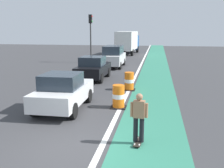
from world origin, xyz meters
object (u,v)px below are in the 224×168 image
object	(u,v)px
traffic_barrel_front	(119,97)
traffic_light_corner	(91,30)
parked_sedan_second	(93,68)
delivery_truck_down_block	(128,41)
skateboarder_on_lane	(139,117)
parked_sedan_nearest	(63,92)
traffic_barrel_mid	(129,81)
parked_suv_third	(113,56)

from	to	relation	value
traffic_barrel_front	traffic_light_corner	distance (m)	17.16
parked_sedan_second	delivery_truck_down_block	distance (m)	19.80
skateboarder_on_lane	parked_sedan_nearest	xyz separation A→B (m)	(-3.70, 3.19, -0.08)
delivery_truck_down_block	traffic_light_corner	world-z (taller)	traffic_light_corner
skateboarder_on_lane	traffic_barrel_mid	bearing A→B (deg)	98.46
parked_sedan_nearest	traffic_barrel_mid	size ratio (longest dim) A/B	3.77
skateboarder_on_lane	parked_suv_third	world-z (taller)	parked_suv_third
traffic_barrel_mid	traffic_light_corner	distance (m)	13.78
parked_sedan_nearest	traffic_barrel_mid	bearing A→B (deg)	59.65
traffic_light_corner	parked_suv_third	bearing A→B (deg)	-44.11
skateboarder_on_lane	parked_sedan_nearest	distance (m)	4.89
parked_sedan_nearest	parked_sedan_second	distance (m)	7.30
parked_sedan_second	parked_sedan_nearest	bearing A→B (deg)	-87.07
parked_suv_third	traffic_barrel_front	distance (m)	13.40
traffic_barrel_mid	parked_sedan_second	bearing A→B (deg)	135.49
traffic_barrel_front	parked_sedan_second	bearing A→B (deg)	113.26
parked_sedan_second	parked_suv_third	size ratio (longest dim) A/B	0.90
traffic_barrel_front	traffic_light_corner	xyz separation A→B (m)	(-5.40, 16.01, 2.97)
parked_sedan_second	delivery_truck_down_block	world-z (taller)	delivery_truck_down_block
parked_sedan_nearest	traffic_light_corner	bearing A→B (deg)	99.93
parked_sedan_nearest	parked_suv_third	world-z (taller)	parked_suv_third
parked_suv_third	traffic_barrel_mid	xyz separation A→B (m)	(2.56, -9.44, -0.50)
parked_suv_third	delivery_truck_down_block	xyz separation A→B (m)	(-0.13, 13.24, 0.81)
skateboarder_on_lane	parked_sedan_second	size ratio (longest dim) A/B	0.41
parked_suv_third	traffic_barrel_mid	distance (m)	9.79
traffic_barrel_front	traffic_light_corner	bearing A→B (deg)	108.62
skateboarder_on_lane	traffic_light_corner	world-z (taller)	traffic_light_corner
skateboarder_on_lane	traffic_light_corner	bearing A→B (deg)	108.43
parked_sedan_second	traffic_light_corner	distance (m)	10.09
traffic_barrel_mid	parked_sedan_nearest	bearing A→B (deg)	-120.35
parked_sedan_second	traffic_light_corner	xyz separation A→B (m)	(-2.55, 9.39, 2.67)
parked_sedan_nearest	traffic_barrel_front	bearing A→B (deg)	15.05
parked_sedan_second	traffic_barrel_front	distance (m)	7.22
parked_sedan_nearest	delivery_truck_down_block	world-z (taller)	delivery_truck_down_block
skateboarder_on_lane	parked_suv_third	xyz separation A→B (m)	(-3.68, 17.02, 0.12)
parked_sedan_nearest	delivery_truck_down_block	xyz separation A→B (m)	(-0.11, 27.07, 1.01)
skateboarder_on_lane	parked_suv_third	size ratio (longest dim) A/B	0.37
traffic_barrel_mid	traffic_light_corner	size ratio (longest dim) A/B	0.21
delivery_truck_down_block	parked_suv_third	bearing A→B (deg)	-89.45
traffic_barrel_front	delivery_truck_down_block	world-z (taller)	delivery_truck_down_block
skateboarder_on_lane	delivery_truck_down_block	world-z (taller)	delivery_truck_down_block
delivery_truck_down_block	traffic_light_corner	size ratio (longest dim) A/B	1.52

